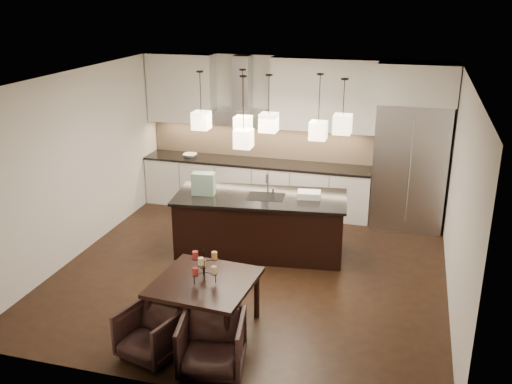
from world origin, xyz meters
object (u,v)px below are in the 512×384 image
(armchair_left, at_px, (150,333))
(island_body, at_px, (260,225))
(dining_table, at_px, (205,305))
(armchair_right, at_px, (212,344))
(refrigerator, at_px, (410,166))

(armchair_left, bearing_deg, island_body, 96.43)
(dining_table, bearing_deg, armchair_right, -60.45)
(island_body, relative_size, armchair_right, 3.62)
(dining_table, distance_m, armchair_left, 0.77)
(refrigerator, distance_m, dining_table, 4.66)
(refrigerator, xyz_separation_m, armchair_left, (-2.62, -4.68, -0.79))
(dining_table, relative_size, armchair_right, 1.61)
(island_body, height_order, armchair_left, island_body)
(island_body, distance_m, dining_table, 2.30)
(armchair_left, xyz_separation_m, armchair_right, (0.75, -0.05, 0.03))
(armchair_left, relative_size, armchair_right, 0.90)
(island_body, distance_m, armchair_left, 2.99)
(refrigerator, height_order, island_body, refrigerator)
(refrigerator, relative_size, armchair_right, 3.08)
(dining_table, height_order, armchair_right, dining_table)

